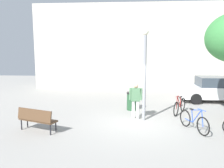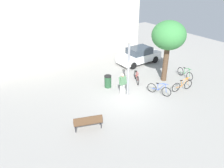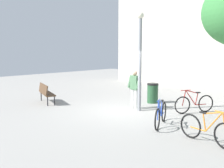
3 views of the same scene
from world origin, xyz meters
name	(u,v)px [view 1 (image 1 of 3)]	position (x,y,z in m)	size (l,w,h in m)	color
ground_plane	(137,123)	(0.00, 0.00, 0.00)	(36.00, 36.00, 0.00)	gray
building_facade	(134,47)	(0.00, 9.44, 3.42)	(16.17, 2.00, 6.84)	beige
lamppost	(145,69)	(0.32, 0.46, 2.31)	(0.28, 0.28, 4.06)	gray
person_by_lamppost	(136,98)	(-0.05, 0.60, 0.97)	(0.61, 0.31, 1.67)	white
park_bench	(36,118)	(-3.93, -1.38, 0.55)	(1.67, 0.98, 0.92)	#513823
bicycle_red	(180,106)	(2.18, 1.67, 0.38)	(0.93, 1.60, 0.97)	black
bicycle_blue	(194,121)	(2.20, -0.80, 0.38)	(0.71, 1.70, 0.97)	black
parked_car_white	(215,89)	(4.94, 4.57, 0.77)	(4.21, 1.84, 1.55)	silver
trash_bin	(132,101)	(-0.20, 2.21, 0.48)	(0.55, 0.55, 0.96)	#234C2D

